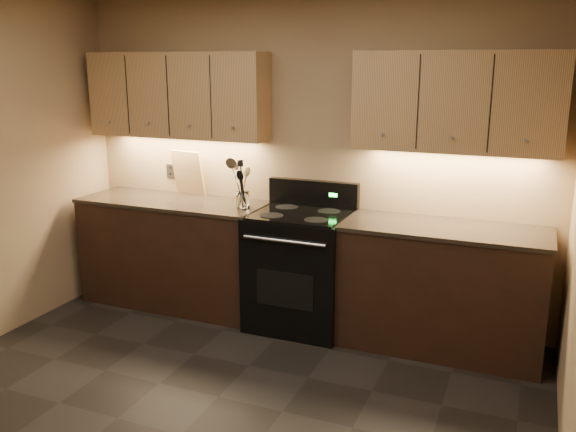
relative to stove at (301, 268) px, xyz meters
name	(u,v)px	position (x,y,z in m)	size (l,w,h in m)	color
wall_back	(306,160)	(-0.08, 0.32, 0.82)	(4.00, 0.04, 2.60)	tan
counter_left	(175,252)	(-1.18, 0.02, -0.01)	(1.62, 0.62, 0.93)	black
counter_right	(441,288)	(1.10, 0.02, -0.01)	(1.46, 0.62, 0.93)	black
stove	(301,268)	(0.00, 0.00, 0.00)	(0.76, 0.68, 1.14)	black
upper_cab_left	(178,95)	(-1.18, 0.17, 1.32)	(1.60, 0.30, 0.70)	tan
upper_cab_right	(457,102)	(1.10, 0.17, 1.32)	(1.44, 0.30, 0.70)	tan
outlet_plate	(171,171)	(-1.38, 0.31, 0.64)	(0.09, 0.01, 0.12)	#B2B5BA
utensil_crock	(243,200)	(-0.50, -0.01, 0.51)	(0.13, 0.13, 0.13)	white
cutting_board	(188,173)	(-1.17, 0.27, 0.65)	(0.31, 0.02, 0.40)	tan
wooden_spoon	(240,187)	(-0.53, -0.01, 0.62)	(0.06, 0.06, 0.31)	tan
black_spoon	(243,187)	(-0.50, 0.01, 0.62)	(0.06, 0.06, 0.31)	black
black_turner	(244,183)	(-0.49, -0.01, 0.66)	(0.08, 0.08, 0.38)	black
steel_spatula	(245,183)	(-0.48, 0.01, 0.65)	(0.08, 0.08, 0.36)	silver
steel_skimmer	(244,183)	(-0.47, -0.03, 0.66)	(0.09, 0.09, 0.39)	silver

